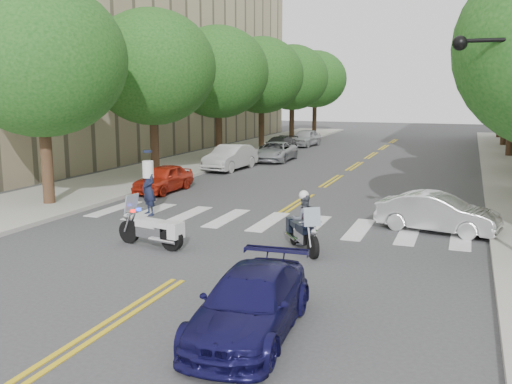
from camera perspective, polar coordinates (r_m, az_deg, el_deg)
The scene contains 20 objects.
ground at distance 13.76m, azimuth -7.80°, elevation -8.75°, with size 140.00×140.00×0.00m, color #38383A.
sidewalk_left at distance 37.21m, azimuth -4.69°, elevation 3.37°, with size 5.00×60.00×0.15m, color #9E9991.
tree_l_0 at distance 23.05m, azimuth -20.77°, elevation 12.28°, with size 6.40×6.40×8.45m.
tree_l_1 at distance 29.57m, azimuth -10.33°, elevation 12.15°, with size 6.40×6.40×8.45m.
tree_l_2 at distance 36.68m, azimuth -3.81°, elevation 11.86°, with size 6.40×6.40×8.45m.
tree_l_3 at distance 44.09m, azimuth 0.56°, elevation 11.59°, with size 6.40×6.40×8.45m.
tree_l_4 at distance 51.68m, azimuth 3.64°, elevation 11.36°, with size 6.40×6.40×8.45m.
tree_l_5 at distance 59.38m, azimuth 5.93°, elevation 11.16°, with size 6.40×6.40×8.45m.
tree_r_4 at distance 49.51m, azimuth 23.89°, elevation 10.58°, with size 6.40×6.40×8.45m.
tree_r_5 at distance 57.50m, azimuth 23.46°, elevation 10.43°, with size 6.40×6.40×8.45m.
motorcycle_police at distance 15.98m, azimuth 4.71°, elevation -3.17°, with size 1.42×1.85×1.72m.
motorcycle_parked at distance 16.48m, azimuth -10.04°, elevation -3.78°, with size 2.27×0.79×1.47m.
officer_standing at distance 20.76m, azimuth -10.68°, elevation 0.28°, with size 0.69×0.45×1.89m, color #171B34.
convertible at distance 18.90m, azimuth 17.68°, elevation -2.00°, with size 1.31×3.75×1.23m, color silver.
sedan_blue at distance 10.61m, azimuth -0.57°, elevation -11.10°, with size 1.64×4.04×1.17m, color #110F40.
parked_car_a at distance 25.50m, azimuth -9.24°, elevation 1.35°, with size 1.41×3.51×1.19m, color red.
parked_car_b at distance 32.21m, azimuth -2.57°, elevation 3.48°, with size 1.49×4.28×1.41m, color #BBBBBB.
parked_car_c at distance 36.20m, azimuth 1.96°, elevation 4.06°, with size 2.00×4.34×1.21m, color #96989D.
parked_car_d at distance 40.30m, azimuth 2.28°, elevation 4.67°, with size 1.69×4.15×1.20m, color black.
parked_car_e at distance 46.10m, azimuth 4.94°, elevation 5.43°, with size 1.62×4.02×1.37m, color #ACACB1.
Camera 1 is at (6.24, -11.43, 4.43)m, focal length 40.00 mm.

